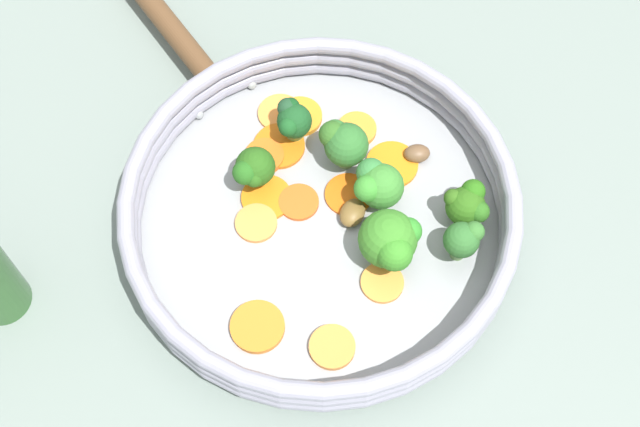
% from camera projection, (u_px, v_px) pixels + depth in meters
% --- Properties ---
extents(ground_plane, '(4.00, 4.00, 0.00)m').
position_uv_depth(ground_plane, '(320.00, 228.00, 0.76)').
color(ground_plane, slate).
extents(skillet, '(0.31, 0.31, 0.01)m').
position_uv_depth(skillet, '(320.00, 225.00, 0.75)').
color(skillet, '#939699').
rests_on(skillet, ground_plane).
extents(skillet_rim_wall, '(0.33, 0.33, 0.04)m').
position_uv_depth(skillet_rim_wall, '(320.00, 210.00, 0.73)').
color(skillet_rim_wall, '#918FA0').
rests_on(skillet_rim_wall, skillet).
extents(skillet_handle, '(0.05, 0.18, 0.02)m').
position_uv_depth(skillet_handle, '(168.00, 24.00, 0.83)').
color(skillet_handle, brown).
rests_on(skillet_handle, skillet).
extents(skillet_rivet_left, '(0.01, 0.01, 0.01)m').
position_uv_depth(skillet_rivet_left, '(252.00, 84.00, 0.81)').
color(skillet_rivet_left, '#979B96').
rests_on(skillet_rivet_left, skillet).
extents(skillet_rivet_right, '(0.01, 0.01, 0.01)m').
position_uv_depth(skillet_rivet_right, '(198.00, 115.00, 0.79)').
color(skillet_rivet_right, '#929799').
rests_on(skillet_rivet_right, skillet).
extents(carrot_slice_0, '(0.06, 0.06, 0.00)m').
position_uv_depth(carrot_slice_0, '(392.00, 165.00, 0.77)').
color(carrot_slice_0, orange).
rests_on(carrot_slice_0, skillet).
extents(carrot_slice_1, '(0.06, 0.06, 0.01)m').
position_uv_depth(carrot_slice_1, '(257.00, 327.00, 0.70)').
color(carrot_slice_1, orange).
rests_on(carrot_slice_1, skillet).
extents(carrot_slice_2, '(0.06, 0.06, 0.00)m').
position_uv_depth(carrot_slice_2, '(351.00, 197.00, 0.76)').
color(carrot_slice_2, '#DE5D11').
rests_on(carrot_slice_2, skillet).
extents(carrot_slice_3, '(0.06, 0.06, 0.00)m').
position_uv_depth(carrot_slice_3, '(279.00, 146.00, 0.78)').
color(carrot_slice_3, orange).
rests_on(carrot_slice_3, skillet).
extents(carrot_slice_4, '(0.05, 0.05, 0.00)m').
position_uv_depth(carrot_slice_4, '(256.00, 223.00, 0.74)').
color(carrot_slice_4, '#F78F3F').
rests_on(carrot_slice_4, skillet).
extents(carrot_slice_5, '(0.06, 0.06, 0.00)m').
position_uv_depth(carrot_slice_5, '(267.00, 198.00, 0.76)').
color(carrot_slice_5, orange).
rests_on(carrot_slice_5, skillet).
extents(carrot_slice_6, '(0.05, 0.05, 0.01)m').
position_uv_depth(carrot_slice_6, '(264.00, 156.00, 0.77)').
color(carrot_slice_6, orange).
rests_on(carrot_slice_6, skillet).
extents(carrot_slice_7, '(0.05, 0.05, 0.01)m').
position_uv_depth(carrot_slice_7, '(300.00, 116.00, 0.79)').
color(carrot_slice_7, orange).
rests_on(carrot_slice_7, skillet).
extents(carrot_slice_8, '(0.04, 0.04, 0.01)m').
position_uv_depth(carrot_slice_8, '(357.00, 129.00, 0.79)').
color(carrot_slice_8, orange).
rests_on(carrot_slice_8, skillet).
extents(carrot_slice_9, '(0.05, 0.05, 0.00)m').
position_uv_depth(carrot_slice_9, '(280.00, 113.00, 0.79)').
color(carrot_slice_9, orange).
rests_on(carrot_slice_9, skillet).
extents(carrot_slice_10, '(0.05, 0.05, 0.01)m').
position_uv_depth(carrot_slice_10, '(332.00, 347.00, 0.69)').
color(carrot_slice_10, orange).
rests_on(carrot_slice_10, skillet).
extents(carrot_slice_11, '(0.03, 0.03, 0.00)m').
position_uv_depth(carrot_slice_11, '(301.00, 200.00, 0.75)').
color(carrot_slice_11, '#DE5C1C').
rests_on(carrot_slice_11, skillet).
extents(carrot_slice_12, '(0.04, 0.04, 0.00)m').
position_uv_depth(carrot_slice_12, '(382.00, 283.00, 0.72)').
color(carrot_slice_12, orange).
rests_on(carrot_slice_12, skillet).
extents(broccoli_floret_0, '(0.04, 0.03, 0.04)m').
position_uv_depth(broccoli_floret_0, '(254.00, 169.00, 0.74)').
color(broccoli_floret_0, '#6C8F51').
rests_on(broccoli_floret_0, skillet).
extents(broccoli_floret_1, '(0.03, 0.03, 0.04)m').
position_uv_depth(broccoli_floret_1, '(464.00, 239.00, 0.71)').
color(broccoli_floret_1, '#5D8747').
rests_on(broccoli_floret_1, skillet).
extents(broccoli_floret_2, '(0.04, 0.04, 0.04)m').
position_uv_depth(broccoli_floret_2, '(467.00, 204.00, 0.73)').
color(broccoli_floret_2, '#86B662').
rests_on(broccoli_floret_2, skillet).
extents(broccoli_floret_3, '(0.04, 0.05, 0.04)m').
position_uv_depth(broccoli_floret_3, '(377.00, 184.00, 0.73)').
color(broccoli_floret_3, '#729752').
rests_on(broccoli_floret_3, skillet).
extents(broccoli_floret_4, '(0.04, 0.04, 0.05)m').
position_uv_depth(broccoli_floret_4, '(342.00, 142.00, 0.75)').
color(broccoli_floret_4, '#7EAD66').
rests_on(broccoli_floret_4, skillet).
extents(broccoli_floret_5, '(0.03, 0.03, 0.04)m').
position_uv_depth(broccoli_floret_5, '(293.00, 120.00, 0.76)').
color(broccoli_floret_5, '#6F9449').
rests_on(broccoli_floret_5, skillet).
extents(broccoli_floret_6, '(0.05, 0.05, 0.05)m').
position_uv_depth(broccoli_floret_6, '(390.00, 241.00, 0.70)').
color(broccoli_floret_6, '#628C50').
rests_on(broccoli_floret_6, skillet).
extents(mushroom_piece_0, '(0.03, 0.03, 0.01)m').
position_uv_depth(mushroom_piece_0, '(417.00, 153.00, 0.77)').
color(mushroom_piece_0, brown).
rests_on(mushroom_piece_0, skillet).
extents(mushroom_piece_1, '(0.03, 0.03, 0.01)m').
position_uv_depth(mushroom_piece_1, '(352.00, 213.00, 0.74)').
color(mushroom_piece_1, brown).
rests_on(mushroom_piece_1, skillet).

